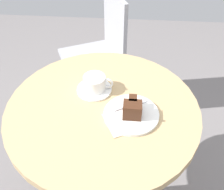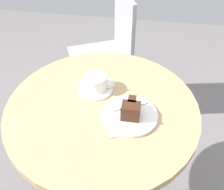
{
  "view_description": "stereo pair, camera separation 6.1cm",
  "coord_description": "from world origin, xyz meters",
  "views": [
    {
      "loc": [
        0.1,
        -0.79,
        1.56
      ],
      "look_at": [
        0.04,
        0.04,
        0.8
      ],
      "focal_mm": 45.0,
      "sensor_mm": 36.0,
      "label": 1
    },
    {
      "loc": [
        0.16,
        -0.78,
        1.56
      ],
      "look_at": [
        0.04,
        0.04,
        0.8
      ],
      "focal_mm": 45.0,
      "sensor_mm": 36.0,
      "label": 2
    }
  ],
  "objects": [
    {
      "name": "cafe_table",
      "position": [
        0.0,
        0.0,
        0.63
      ],
      "size": [
        0.78,
        0.78,
        0.76
      ],
      "color": "tan",
      "rests_on": "ground"
    },
    {
      "name": "cake_slice",
      "position": [
        0.12,
        -0.04,
        0.8
      ],
      "size": [
        0.07,
        0.09,
        0.07
      ],
      "rotation": [
        0.0,
        0.0,
        1.56
      ],
      "color": "#422619",
      "rests_on": "cake_plate"
    },
    {
      "name": "cake_plate",
      "position": [
        0.12,
        -0.03,
        0.76
      ],
      "size": [
        0.22,
        0.22,
        0.01
      ],
      "color": "white",
      "rests_on": "cafe_table"
    },
    {
      "name": "coffee_cup",
      "position": [
        -0.04,
        0.11,
        0.8
      ],
      "size": [
        0.13,
        0.09,
        0.06
      ],
      "color": "white",
      "rests_on": "saucer"
    },
    {
      "name": "teaspoon",
      "position": [
        -0.01,
        0.13,
        0.77
      ],
      "size": [
        0.1,
        0.05,
        0.0
      ],
      "rotation": [
        0.0,
        0.0,
        5.9
      ],
      "color": "#B7B7BC",
      "rests_on": "saucer"
    },
    {
      "name": "saucer",
      "position": [
        -0.05,
        0.1,
        0.76
      ],
      "size": [
        0.15,
        0.15,
        0.01
      ],
      "color": "white",
      "rests_on": "cafe_table"
    },
    {
      "name": "napkin",
      "position": [
        0.09,
        -0.07,
        0.76
      ],
      "size": [
        0.19,
        0.18,
        0.0
      ],
      "rotation": [
        0.0,
        0.0,
        3.46
      ],
      "color": "beige",
      "rests_on": "cafe_table"
    },
    {
      "name": "cafe_chair",
      "position": [
        -0.09,
        0.81,
        0.52
      ],
      "size": [
        0.5,
        0.5,
        0.88
      ],
      "rotation": [
        0.0,
        0.0,
        5.13
      ],
      "color": "#9E9EA3",
      "rests_on": "ground"
    },
    {
      "name": "fork",
      "position": [
        0.13,
        0.02,
        0.77
      ],
      "size": [
        0.13,
        0.08,
        0.0
      ],
      "rotation": [
        0.0,
        0.0,
        0.51
      ],
      "color": "#B7B7BC",
      "rests_on": "cake_plate"
    }
  ]
}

